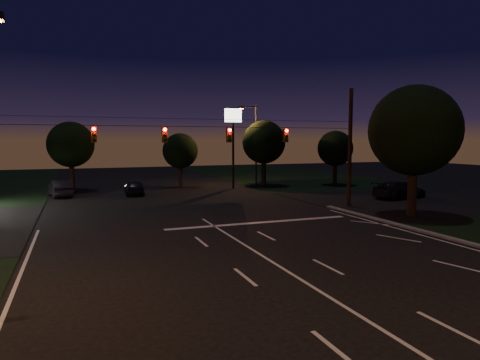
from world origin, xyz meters
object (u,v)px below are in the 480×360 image
utility_pole_right (349,206)px  car_cross (399,190)px  car_oncoming_a (134,187)px  tree_right_near (413,132)px  car_oncoming_b (60,189)px

utility_pole_right → car_cross: utility_pole_right is taller
car_oncoming_a → car_cross: car_cross is taller
tree_right_near → car_cross: bearing=53.0°
car_oncoming_a → tree_right_near: bearing=134.0°
car_oncoming_a → car_oncoming_b: size_ratio=0.91×
car_cross → car_oncoming_a: bearing=52.2°
tree_right_near → car_cross: tree_right_near is taller
utility_pole_right → car_cross: bearing=17.8°
tree_right_near → car_oncoming_a: 24.63m
car_oncoming_b → car_cross: car_cross is taller
car_oncoming_a → car_cross: bearing=155.0°
tree_right_near → car_cross: (5.30, 7.02, -4.89)m
utility_pole_right → car_oncoming_a: 19.62m
utility_pole_right → car_oncoming_a: size_ratio=2.20×
car_oncoming_a → car_oncoming_b: (-6.45, 1.08, 0.05)m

